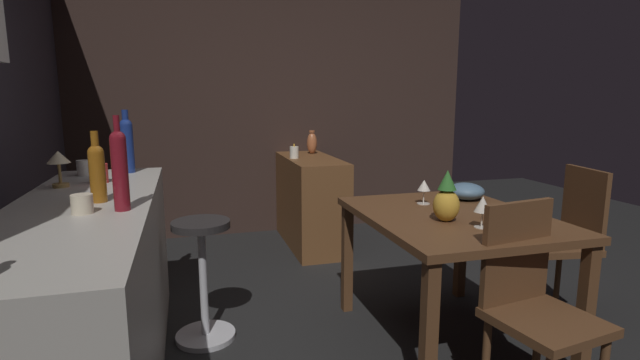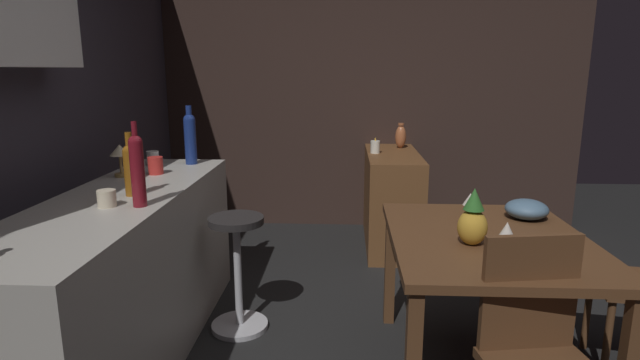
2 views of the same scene
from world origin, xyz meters
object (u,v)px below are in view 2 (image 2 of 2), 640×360
(chair_near_window, at_px, (540,353))
(cup_white, at_px, (153,158))
(wine_glass_right, at_px, (507,232))
(cup_red, at_px, (156,165))
(fruit_bowl, at_px, (527,209))
(cup_cream, at_px, (107,198))
(wine_bottle_ruby, at_px, (137,168))
(dining_table, at_px, (487,254))
(sideboard_cabinet, at_px, (392,199))
(pineapple_centerpiece, at_px, (473,221))
(wine_glass_left, at_px, (470,200))
(counter_lamp, at_px, (120,154))
(wine_bottle_amber, at_px, (131,167))
(bar_stool, at_px, (238,270))
(wine_bottle_cobalt, at_px, (190,136))
(vase_copper, at_px, (401,136))
(pillar_candle_tall, at_px, (375,147))

(chair_near_window, relative_size, cup_white, 7.96)
(wine_glass_right, height_order, cup_red, cup_red)
(wine_glass_right, distance_m, cup_white, 2.28)
(fruit_bowl, relative_size, cup_red, 1.80)
(fruit_bowl, height_order, cup_cream, cup_cream)
(cup_cream, bearing_deg, wine_bottle_ruby, -85.00)
(dining_table, distance_m, sideboard_cabinet, 1.97)
(pineapple_centerpiece, bearing_deg, dining_table, -42.70)
(dining_table, height_order, chair_near_window, chair_near_window)
(cup_red, bearing_deg, pineapple_centerpiece, -112.50)
(sideboard_cabinet, distance_m, wine_glass_left, 1.74)
(cup_red, bearing_deg, cup_white, 24.05)
(dining_table, height_order, counter_lamp, counter_lamp)
(dining_table, bearing_deg, wine_bottle_amber, 87.67)
(sideboard_cabinet, relative_size, wine_bottle_ruby, 2.80)
(fruit_bowl, bearing_deg, sideboard_cabinet, 18.99)
(bar_stool, xyz_separation_m, wine_glass_right, (-0.68, -1.30, 0.48))
(cup_red, bearing_deg, wine_bottle_cobalt, -18.42)
(cup_white, bearing_deg, vase_copper, -53.00)
(dining_table, distance_m, fruit_bowl, 0.44)
(wine_bottle_cobalt, distance_m, cup_white, 0.29)
(pineapple_centerpiece, bearing_deg, wine_glass_left, -11.78)
(wine_glass_right, height_order, cup_cream, cup_cream)
(fruit_bowl, bearing_deg, wine_bottle_cobalt, 72.53)
(sideboard_cabinet, xyz_separation_m, cup_white, (-1.04, 1.68, 0.54))
(chair_near_window, xyz_separation_m, fruit_bowl, (0.91, -0.24, 0.30))
(pillar_candle_tall, xyz_separation_m, vase_copper, (0.30, -0.25, 0.05))
(wine_glass_left, xyz_separation_m, wine_bottle_ruby, (-0.39, 1.60, 0.24))
(cup_cream, bearing_deg, sideboard_cabinet, -35.91)
(wine_glass_right, height_order, wine_bottle_cobalt, wine_bottle_cobalt)
(sideboard_cabinet, bearing_deg, wine_bottle_amber, 141.68)
(bar_stool, relative_size, wine_glass_right, 4.45)
(pillar_candle_tall, bearing_deg, chair_near_window, -169.36)
(pineapple_centerpiece, bearing_deg, fruit_bowl, -42.61)
(bar_stool, bearing_deg, pineapple_centerpiece, -113.48)
(bar_stool, height_order, wine_bottle_amber, wine_bottle_amber)
(cup_red, distance_m, counter_lamp, 0.21)
(dining_table, relative_size, pillar_candle_tall, 8.75)
(chair_near_window, bearing_deg, wine_glass_right, 8.23)
(bar_stool, distance_m, cup_white, 1.00)
(wine_bottle_ruby, xyz_separation_m, cup_white, (1.02, 0.33, -0.13))
(fruit_bowl, bearing_deg, bar_stool, 86.49)
(wine_glass_left, distance_m, wine_bottle_amber, 1.75)
(dining_table, distance_m, wine_bottle_cobalt, 2.00)
(bar_stool, bearing_deg, counter_lamp, 81.10)
(chair_near_window, bearing_deg, cup_white, 53.25)
(sideboard_cabinet, distance_m, pillar_candle_tall, 0.49)
(chair_near_window, xyz_separation_m, pillar_candle_tall, (2.53, 0.48, 0.38))
(fruit_bowl, bearing_deg, vase_copper, 13.72)
(pineapple_centerpiece, height_order, cup_white, pineapple_centerpiece)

